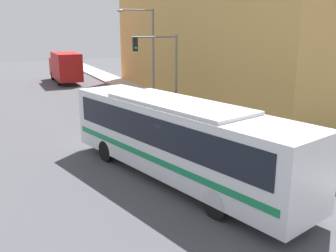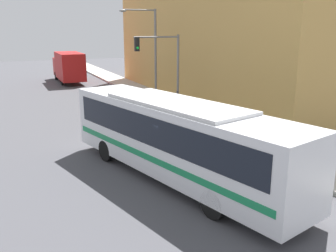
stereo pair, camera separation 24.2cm
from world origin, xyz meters
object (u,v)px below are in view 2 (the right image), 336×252
object	(u,v)px
city_bus	(176,135)
fire_hydrant	(226,126)
parking_meter	(177,97)
street_lamp	(151,46)
delivery_truck	(68,66)
traffic_light_pole	(163,59)

from	to	relation	value
city_bus	fire_hydrant	xyz separation A→B (m)	(5.19, 4.52, -1.26)
city_bus	fire_hydrant	size ratio (longest dim) A/B	14.74
parking_meter	street_lamp	xyz separation A→B (m)	(-0.17, 4.65, 3.33)
street_lamp	delivery_truck	bearing A→B (deg)	106.83
delivery_truck	street_lamp	world-z (taller)	street_lamp
city_bus	traffic_light_pole	world-z (taller)	traffic_light_pole
traffic_light_pole	street_lamp	bearing A→B (deg)	79.67
delivery_truck	fire_hydrant	bearing A→B (deg)	-79.99
delivery_truck	parking_meter	size ratio (longest dim) A/B	5.63
fire_hydrant	parking_meter	xyz separation A→B (m)	(0.00, 6.34, 0.54)
delivery_truck	fire_hydrant	distance (m)	25.43
city_bus	delivery_truck	size ratio (longest dim) A/B	1.50
fire_hydrant	traffic_light_pole	bearing A→B (deg)	98.45
delivery_truck	parking_meter	world-z (taller)	delivery_truck
delivery_truck	fire_hydrant	xyz separation A→B (m)	(4.41, -25.01, -1.19)
city_bus	traffic_light_pole	size ratio (longest dim) A/B	2.26
city_bus	street_lamp	xyz separation A→B (m)	(5.02, 15.51, 2.62)
delivery_truck	traffic_light_pole	bearing A→B (deg)	-79.44
traffic_light_pole	parking_meter	size ratio (longest dim) A/B	3.73
fire_hydrant	parking_meter	size ratio (longest dim) A/B	0.57
city_bus	delivery_truck	world-z (taller)	delivery_truck
fire_hydrant	delivery_truck	bearing A→B (deg)	100.01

